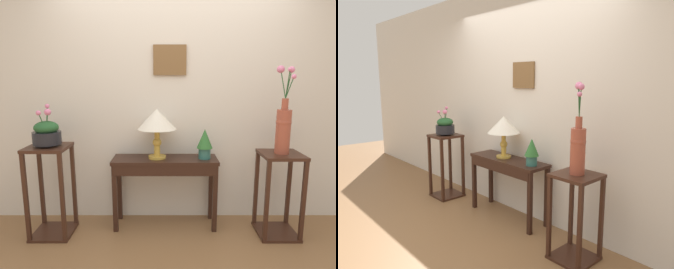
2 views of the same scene
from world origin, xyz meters
TOP-DOWN VIEW (x-y plane):
  - ground_plane at (0.00, 0.00)m, footprint 12.00×12.00m
  - back_wall_with_art at (-0.00, 1.31)m, footprint 9.00×0.13m
  - console_table at (-0.11, 1.03)m, footprint 1.05×0.34m
  - table_lamp at (-0.19, 1.05)m, footprint 0.39×0.39m
  - potted_plant_on_console at (0.29, 1.04)m, footprint 0.16×0.16m
  - pedestal_stand_left at (-1.21, 0.88)m, footprint 0.38×0.38m
  - planter_bowl_wide_left at (-1.21, 0.88)m, footprint 0.26×0.26m
  - pedestal_stand_right at (0.99, 0.87)m, footprint 0.38×0.38m
  - flower_vase_tall_right at (0.99, 0.88)m, footprint 0.15×0.16m

SIDE VIEW (x-z plane):
  - ground_plane at x=0.00m, z-range -0.01..0.00m
  - pedestal_stand_right at x=0.99m, z-range 0.00..0.82m
  - pedestal_stand_left at x=-1.21m, z-range 0.00..0.89m
  - console_table at x=-0.11m, z-range 0.24..0.97m
  - potted_plant_on_console at x=0.29m, z-range 0.74..1.04m
  - planter_bowl_wide_left at x=-1.21m, z-range 0.82..1.21m
  - flower_vase_tall_right at x=0.99m, z-range 0.69..1.50m
  - table_lamp at x=-0.19m, z-range 0.86..1.35m
  - back_wall_with_art at x=0.00m, z-range 0.00..2.80m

